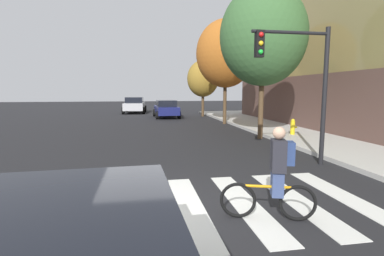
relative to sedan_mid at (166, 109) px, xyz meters
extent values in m
plane|color=black|center=(-1.60, -19.73, -0.77)|extent=(120.00, 120.00, 0.00)
cube|color=silver|center=(-4.62, -19.73, -0.77)|extent=(0.55, 3.64, 0.01)
cube|color=silver|center=(-3.48, -19.73, -0.77)|extent=(0.55, 3.64, 0.01)
cube|color=silver|center=(-2.34, -19.73, -0.77)|extent=(0.55, 3.64, 0.01)
cube|color=silver|center=(-1.20, -19.73, -0.77)|extent=(0.55, 3.64, 0.01)
cube|color=silver|center=(-0.06, -19.73, -0.77)|extent=(0.55, 3.64, 0.01)
cube|color=silver|center=(1.08, -19.73, -0.77)|extent=(0.55, 3.64, 0.01)
cube|color=silver|center=(2.22, -19.73, -0.77)|extent=(0.55, 3.64, 0.01)
cylinder|color=black|center=(-1.82, -21.91, -0.43)|extent=(0.27, 0.69, 0.68)
cube|color=navy|center=(0.00, 0.03, -0.12)|extent=(1.91, 4.41, 0.66)
cube|color=black|center=(0.00, -0.11, 0.47)|extent=(1.63, 2.13, 0.52)
cylinder|color=black|center=(-0.96, 1.39, -0.45)|extent=(0.25, 0.65, 0.64)
cylinder|color=black|center=(0.86, 1.46, -0.45)|extent=(0.25, 0.65, 0.64)
cylinder|color=black|center=(-0.86, -1.39, -0.45)|extent=(0.25, 0.65, 0.64)
cylinder|color=black|center=(0.96, -1.32, -0.45)|extent=(0.25, 0.65, 0.64)
cube|color=#B7B7BC|center=(-2.79, 5.85, -0.06)|extent=(2.23, 4.89, 0.73)
cube|color=black|center=(-2.80, 5.69, 0.59)|extent=(1.86, 2.39, 0.57)
cylinder|color=black|center=(-3.68, 7.44, -0.42)|extent=(0.29, 0.72, 0.71)
cylinder|color=black|center=(-1.69, 7.31, -0.42)|extent=(0.29, 0.72, 0.71)
cylinder|color=black|center=(-3.88, 4.39, -0.42)|extent=(0.29, 0.72, 0.71)
cylinder|color=black|center=(-1.89, 4.26, -0.42)|extent=(0.29, 0.72, 0.71)
torus|color=black|center=(0.59, -20.67, -0.44)|extent=(0.65, 0.26, 0.66)
torus|color=black|center=(-0.42, -20.35, -0.44)|extent=(0.65, 0.26, 0.66)
cylinder|color=orange|center=(0.08, -20.51, -0.16)|extent=(0.87, 0.32, 0.05)
cylinder|color=orange|center=(0.23, -20.56, -0.09)|extent=(0.04, 0.04, 0.45)
cube|color=#384772|center=(0.23, -20.56, -0.04)|extent=(0.28, 0.33, 0.56)
cube|color=#26262D|center=(0.23, -20.56, 0.41)|extent=(0.34, 0.42, 0.56)
sphere|color=tan|center=(0.23, -20.56, 0.81)|extent=(0.22, 0.22, 0.22)
cube|color=navy|center=(0.41, -20.61, 0.46)|extent=(0.24, 0.32, 0.40)
cylinder|color=black|center=(3.44, -17.04, 1.33)|extent=(0.14, 0.14, 4.20)
cylinder|color=black|center=(2.24, -17.04, 3.23)|extent=(2.40, 0.10, 0.10)
cube|color=black|center=(1.28, -17.04, 2.88)|extent=(0.24, 0.20, 0.76)
sphere|color=red|center=(1.28, -17.15, 3.12)|extent=(0.14, 0.14, 0.14)
sphere|color=gold|center=(1.28, -17.15, 2.88)|extent=(0.14, 0.14, 0.14)
sphere|color=green|center=(1.28, -17.15, 2.64)|extent=(0.14, 0.14, 0.14)
cylinder|color=gold|center=(5.28, -11.91, -0.30)|extent=(0.22, 0.22, 0.65)
sphere|color=gold|center=(5.28, -11.91, 0.07)|extent=(0.18, 0.18, 0.18)
cylinder|color=gold|center=(5.44, -11.91, -0.27)|extent=(0.12, 0.09, 0.09)
cylinder|color=#4C3823|center=(3.54, -11.99, 0.84)|extent=(0.24, 0.24, 3.23)
ellipsoid|color=#386033|center=(3.54, -11.99, 4.07)|extent=(4.02, 4.02, 4.62)
cylinder|color=#4C3823|center=(3.62, -5.54, 0.83)|extent=(0.24, 0.24, 3.21)
ellipsoid|color=#A5591E|center=(3.62, -5.54, 4.04)|extent=(4.00, 4.00, 4.60)
cylinder|color=#4C3823|center=(3.35, 0.58, 0.35)|extent=(0.24, 0.24, 2.26)
ellipsoid|color=olive|center=(3.35, 0.58, 2.60)|extent=(2.81, 2.81, 3.23)
camera|label=1|loc=(-2.11, -25.25, 1.53)|focal=27.38mm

